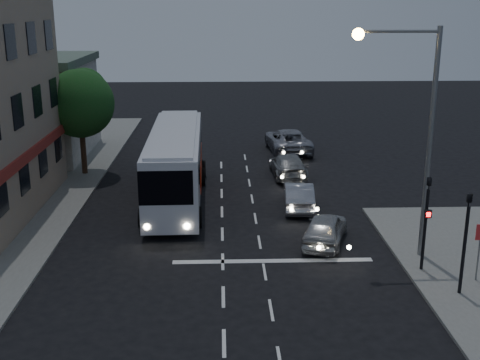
{
  "coord_description": "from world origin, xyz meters",
  "views": [
    {
      "loc": [
        -0.06,
        -20.08,
        9.87
      ],
      "look_at": [
        0.83,
        6.06,
        2.2
      ],
      "focal_mm": 45.0,
      "sensor_mm": 36.0,
      "label": 1
    }
  ],
  "objects_px": {
    "streetlight": "(415,118)",
    "traffic_signal_side": "(466,232)",
    "car_suv": "(325,229)",
    "street_tree": "(80,100)",
    "car_sedan_b": "(288,166)",
    "car_sedan_c": "(288,140)",
    "car_sedan_a": "(299,196)",
    "tour_bus": "(176,162)",
    "traffic_signal_main": "(427,212)",
    "regulatory_sign": "(480,243)"
  },
  "relations": [
    {
      "from": "streetlight",
      "to": "traffic_signal_side",
      "type": "bearing_deg",
      "value": -74.3
    },
    {
      "from": "car_suv",
      "to": "street_tree",
      "type": "distance_m",
      "value": 17.3
    },
    {
      "from": "car_suv",
      "to": "car_sedan_b",
      "type": "bearing_deg",
      "value": -69.31
    },
    {
      "from": "car_suv",
      "to": "street_tree",
      "type": "bearing_deg",
      "value": -23.39
    },
    {
      "from": "street_tree",
      "to": "car_suv",
      "type": "bearing_deg",
      "value": -41.7
    },
    {
      "from": "car_suv",
      "to": "car_sedan_c",
      "type": "xyz_separation_m",
      "value": [
        0.25,
        16.7,
        0.14
      ]
    },
    {
      "from": "car_sedan_a",
      "to": "tour_bus",
      "type": "bearing_deg",
      "value": -10.49
    },
    {
      "from": "traffic_signal_side",
      "to": "street_tree",
      "type": "height_order",
      "value": "street_tree"
    },
    {
      "from": "car_sedan_b",
      "to": "tour_bus",
      "type": "bearing_deg",
      "value": 30.66
    },
    {
      "from": "car_sedan_a",
      "to": "traffic_signal_side",
      "type": "xyz_separation_m",
      "value": [
        4.45,
        -9.64,
        1.76
      ]
    },
    {
      "from": "traffic_signal_main",
      "to": "regulatory_sign",
      "type": "xyz_separation_m",
      "value": [
        1.7,
        -1.01,
        -0.82
      ]
    },
    {
      "from": "regulatory_sign",
      "to": "tour_bus",
      "type": "bearing_deg",
      "value": 138.49
    },
    {
      "from": "car_suv",
      "to": "regulatory_sign",
      "type": "bearing_deg",
      "value": 158.88
    },
    {
      "from": "traffic_signal_side",
      "to": "regulatory_sign",
      "type": "bearing_deg",
      "value": 43.92
    },
    {
      "from": "traffic_signal_main",
      "to": "regulatory_sign",
      "type": "distance_m",
      "value": 2.14
    },
    {
      "from": "tour_bus",
      "to": "regulatory_sign",
      "type": "distance_m",
      "value": 15.58
    },
    {
      "from": "car_sedan_c",
      "to": "traffic_signal_side",
      "type": "distance_m",
      "value": 22.07
    },
    {
      "from": "tour_bus",
      "to": "car_suv",
      "type": "xyz_separation_m",
      "value": [
        6.76,
        -6.29,
        -1.34
      ]
    },
    {
      "from": "streetlight",
      "to": "street_tree",
      "type": "distance_m",
      "value": 20.19
    },
    {
      "from": "car_sedan_b",
      "to": "regulatory_sign",
      "type": "bearing_deg",
      "value": 107.81
    },
    {
      "from": "tour_bus",
      "to": "car_sedan_a",
      "type": "xyz_separation_m",
      "value": [
        6.21,
        -1.65,
        -1.34
      ]
    },
    {
      "from": "car_sedan_c",
      "to": "regulatory_sign",
      "type": "xyz_separation_m",
      "value": [
        4.66,
        -20.74,
        0.79
      ]
    },
    {
      "from": "car_suv",
      "to": "streetlight",
      "type": "relative_size",
      "value": 0.43
    },
    {
      "from": "car_sedan_a",
      "to": "streetlight",
      "type": "relative_size",
      "value": 0.45
    },
    {
      "from": "traffic_signal_main",
      "to": "street_tree",
      "type": "distance_m",
      "value": 21.38
    },
    {
      "from": "car_suv",
      "to": "traffic_signal_side",
      "type": "xyz_separation_m",
      "value": [
        3.91,
        -5.0,
        1.76
      ]
    },
    {
      "from": "car_sedan_b",
      "to": "regulatory_sign",
      "type": "relative_size",
      "value": 2.11
    },
    {
      "from": "car_sedan_a",
      "to": "car_sedan_b",
      "type": "bearing_deg",
      "value": -86.75
    },
    {
      "from": "car_sedan_a",
      "to": "car_sedan_c",
      "type": "distance_m",
      "value": 12.09
    },
    {
      "from": "car_sedan_a",
      "to": "street_tree",
      "type": "xyz_separation_m",
      "value": [
        -12.05,
        6.58,
        3.84
      ]
    },
    {
      "from": "tour_bus",
      "to": "regulatory_sign",
      "type": "xyz_separation_m",
      "value": [
        11.66,
        -10.32,
        -0.41
      ]
    },
    {
      "from": "traffic_signal_main",
      "to": "traffic_signal_side",
      "type": "distance_m",
      "value": 2.1
    },
    {
      "from": "car_sedan_a",
      "to": "street_tree",
      "type": "bearing_deg",
      "value": -24.29
    },
    {
      "from": "car_sedan_c",
      "to": "traffic_signal_side",
      "type": "xyz_separation_m",
      "value": [
        3.66,
        -21.7,
        1.62
      ]
    },
    {
      "from": "car_suv",
      "to": "traffic_signal_side",
      "type": "height_order",
      "value": "traffic_signal_side"
    },
    {
      "from": "traffic_signal_side",
      "to": "streetlight",
      "type": "xyz_separation_m",
      "value": [
        -0.96,
        3.4,
        3.31
      ]
    },
    {
      "from": "car_sedan_c",
      "to": "street_tree",
      "type": "distance_m",
      "value": 14.45
    },
    {
      "from": "car_sedan_c",
      "to": "street_tree",
      "type": "height_order",
      "value": "street_tree"
    },
    {
      "from": "car_sedan_a",
      "to": "regulatory_sign",
      "type": "distance_m",
      "value": 10.29
    },
    {
      "from": "tour_bus",
      "to": "street_tree",
      "type": "xyz_separation_m",
      "value": [
        -5.84,
        4.94,
        2.5
      ]
    },
    {
      "from": "car_sedan_b",
      "to": "streetlight",
      "type": "xyz_separation_m",
      "value": [
        3.39,
        -12.02,
        5.06
      ]
    },
    {
      "from": "car_suv",
      "to": "tour_bus",
      "type": "bearing_deg",
      "value": -24.64
    },
    {
      "from": "car_sedan_c",
      "to": "regulatory_sign",
      "type": "distance_m",
      "value": 21.27
    },
    {
      "from": "traffic_signal_side",
      "to": "street_tree",
      "type": "relative_size",
      "value": 0.66
    },
    {
      "from": "car_sedan_b",
      "to": "traffic_signal_main",
      "type": "xyz_separation_m",
      "value": [
        3.64,
        -13.44,
        1.75
      ]
    },
    {
      "from": "tour_bus",
      "to": "car_sedan_a",
      "type": "relative_size",
      "value": 3.01
    },
    {
      "from": "car_sedan_b",
      "to": "traffic_signal_side",
      "type": "xyz_separation_m",
      "value": [
        4.34,
        -15.42,
        1.75
      ]
    },
    {
      "from": "car_sedan_b",
      "to": "car_sedan_c",
      "type": "height_order",
      "value": "car_sedan_c"
    },
    {
      "from": "car_sedan_c",
      "to": "street_tree",
      "type": "xyz_separation_m",
      "value": [
        -12.85,
        -5.48,
        3.7
      ]
    },
    {
      "from": "traffic_signal_side",
      "to": "car_sedan_b",
      "type": "bearing_deg",
      "value": 105.73
    }
  ]
}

